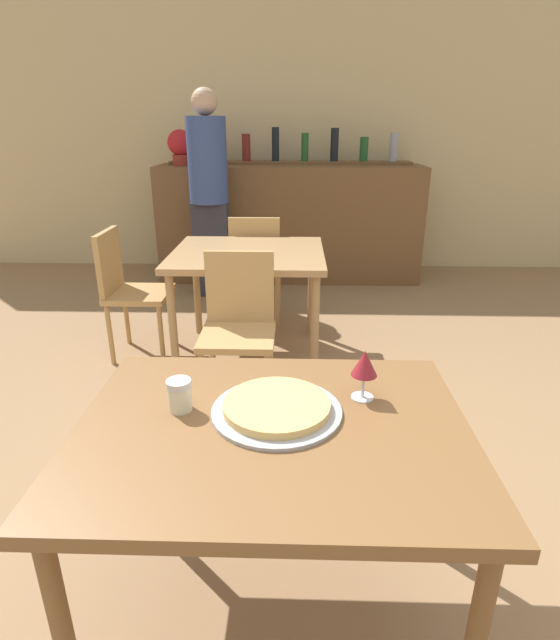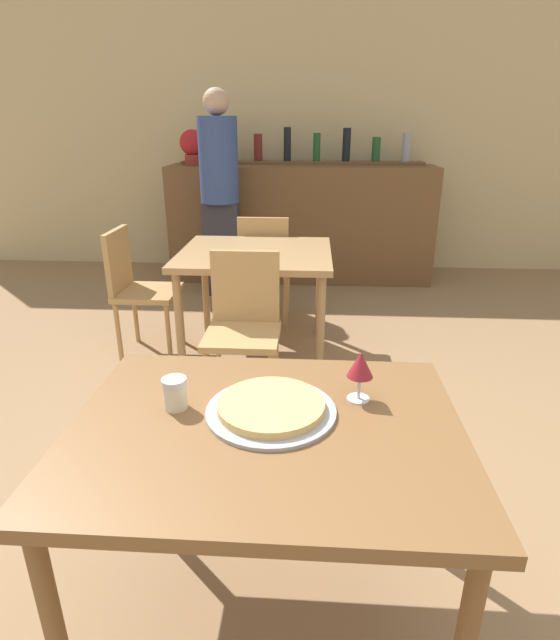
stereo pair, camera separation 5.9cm
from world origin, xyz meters
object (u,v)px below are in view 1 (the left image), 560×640
at_px(chair_far_side_back, 256,262).
at_px(chair_far_side_front, 239,320).
at_px(pizza_tray, 277,408).
at_px(person_standing, 209,189).
at_px(wine_glass, 365,365).
at_px(potted_plant, 180,145).
at_px(cheese_shaker, 180,395).
at_px(chair_far_side_left, 127,285).

bearing_deg(chair_far_side_back, chair_far_side_front, 90.00).
distance_m(pizza_tray, person_standing, 3.32).
relative_size(chair_far_side_front, chair_far_side_back, 1.00).
bearing_deg(pizza_tray, person_standing, 102.50).
distance_m(person_standing, wine_glass, 3.29).
xyz_separation_m(chair_far_side_front, wine_glass, (0.52, -1.19, 0.33)).
height_order(chair_far_side_front, potted_plant, potted_plant).
bearing_deg(potted_plant, cheese_shaker, -78.31).
xyz_separation_m(chair_far_side_front, person_standing, (-0.46, 1.95, 0.47)).
relative_size(person_standing, wine_glass, 11.26).
bearing_deg(person_standing, wine_glass, -72.69).
relative_size(pizza_tray, cheese_shaker, 3.94).
relative_size(chair_far_side_left, potted_plant, 2.64).
relative_size(chair_far_side_front, pizza_tray, 2.27).
relative_size(chair_far_side_left, wine_glass, 5.45).
bearing_deg(chair_far_side_left, person_standing, -15.07).
bearing_deg(person_standing, potted_plant, 122.98).
distance_m(cheese_shaker, wine_glass, 0.56).
bearing_deg(potted_plant, chair_far_side_front, -72.02).
height_order(chair_far_side_back, potted_plant, potted_plant).
xyz_separation_m(chair_far_side_back, pizza_tray, (0.26, -2.52, 0.23)).
bearing_deg(wine_glass, cheese_shaker, -171.17).
height_order(person_standing, wine_glass, person_standing).
bearing_deg(chair_far_side_front, cheese_shaker, -91.26).
xyz_separation_m(chair_far_side_left, pizza_tray, (1.07, -1.90, 0.23)).
bearing_deg(potted_plant, chair_far_side_back, -57.00).
bearing_deg(wine_glass, chair_far_side_left, 126.43).
xyz_separation_m(chair_far_side_left, cheese_shaker, (0.79, -1.89, 0.27)).
distance_m(chair_far_side_left, wine_glass, 2.27).
bearing_deg(chair_far_side_back, wine_glass, 102.03).
relative_size(pizza_tray, potted_plant, 1.17).
bearing_deg(pizza_tray, chair_far_side_front, 101.30).
xyz_separation_m(chair_far_side_back, wine_glass, (0.52, -2.43, 0.33)).
distance_m(cheese_shaker, potted_plant, 3.87).
relative_size(chair_far_side_left, person_standing, 0.48).
distance_m(wine_glass, potted_plant, 3.92).
bearing_deg(wine_glass, pizza_tray, -160.11).
xyz_separation_m(chair_far_side_front, chair_far_side_back, (0.00, 1.24, 0.00)).
bearing_deg(pizza_tray, potted_plant, 105.75).
bearing_deg(cheese_shaker, pizza_tray, -1.97).
bearing_deg(chair_far_side_left, wine_glass, -143.57).
distance_m(chair_far_side_back, person_standing, 0.97).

